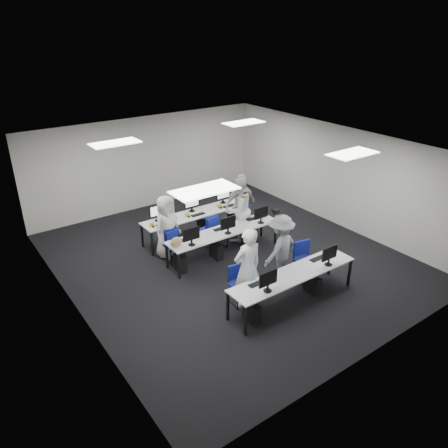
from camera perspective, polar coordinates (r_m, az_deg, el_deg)
room at (r=10.92m, az=0.60°, el=2.36°), size 9.00×9.02×3.00m
ceiling_panels at (r=10.44m, az=0.64°, el=9.89°), size 5.20×4.60×0.02m
desk_front at (r=9.68m, az=9.05°, el=-6.66°), size 3.20×0.70×0.73m
desk_mid at (r=11.41m, az=-0.01°, el=-1.12°), size 3.20×0.70×0.73m
desk_back at (r=12.47m, az=-3.76°, el=1.20°), size 3.20×0.70×0.73m
equipment_front at (r=9.73m, az=8.17°, el=-8.68°), size 2.51×0.41×1.19m
equipment_mid at (r=11.45m, az=-0.74°, el=-2.85°), size 2.91×0.41×1.19m
equipment_back at (r=12.71m, az=-3.03°, el=0.11°), size 2.91×0.41×1.19m
chair_0 at (r=9.78m, az=2.11°, el=-8.79°), size 0.48×0.52×0.88m
chair_1 at (r=10.76m, az=10.53°, el=-5.66°), size 0.54×0.57×0.95m
chair_2 at (r=11.41m, az=-6.44°, el=-3.62°), size 0.48×0.51×0.86m
chair_3 at (r=12.00m, az=-1.01°, el=-1.87°), size 0.52×0.55×0.88m
chair_4 at (r=12.57m, az=3.03°, el=-0.57°), size 0.51×0.54×0.90m
chair_5 at (r=11.63m, az=-7.14°, el=-3.14°), size 0.43×0.46×0.82m
chair_6 at (r=12.15m, az=-2.00°, el=-1.52°), size 0.51×0.54×0.89m
chair_7 at (r=12.85m, az=1.39°, el=-0.06°), size 0.51×0.54×0.82m
handbag at (r=10.61m, az=-6.27°, el=-2.36°), size 0.31×0.20×0.25m
student_0 at (r=9.33m, az=3.07°, el=-5.81°), size 0.70×0.47×1.87m
student_1 at (r=12.14m, az=1.84°, el=1.89°), size 0.99×0.81×1.87m
student_2 at (r=11.45m, az=-7.51°, el=-0.33°), size 0.96×0.77×1.70m
student_3 at (r=12.63m, az=2.15°, el=2.63°), size 1.06×0.46×1.79m
photographer at (r=10.39m, az=7.38°, el=-3.17°), size 1.20×0.85×1.68m
dslr_camera at (r=10.09m, az=6.82°, el=1.63°), size 0.18×0.21×0.10m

